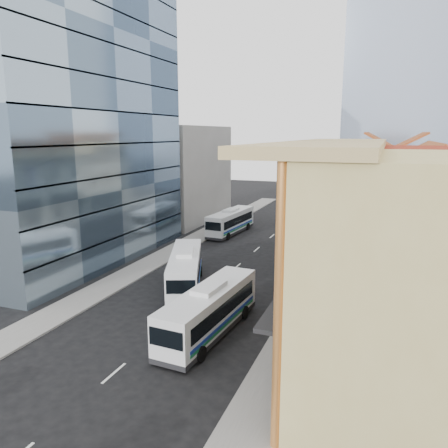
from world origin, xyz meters
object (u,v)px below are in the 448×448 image
at_px(bus_left_far, 231,221).
at_px(shophouse_tan, 393,276).
at_px(bus_left_near, 185,269).
at_px(bus_right, 209,309).
at_px(office_tower, 66,112).

bearing_deg(bus_left_far, shophouse_tan, -52.58).
bearing_deg(shophouse_tan, bus_left_near, 149.11).
relative_size(bus_left_near, bus_right, 1.00).
xyz_separation_m(shophouse_tan, bus_left_near, (-16.12, 9.65, -4.31)).
distance_m(bus_left_near, bus_left_far, 21.16).
bearing_deg(bus_left_near, bus_left_far, 77.34).
distance_m(shophouse_tan, office_tower, 35.19).
distance_m(shophouse_tan, bus_left_far, 36.49).
relative_size(office_tower, bus_left_near, 2.85).
xyz_separation_m(office_tower, bus_right, (20.09, -11.64, -13.31)).
bearing_deg(office_tower, bus_left_far, 55.18).
bearing_deg(shophouse_tan, bus_right, 167.78).
height_order(bus_left_far, bus_right, bus_right).
distance_m(office_tower, bus_right, 26.76).
bearing_deg(office_tower, shophouse_tan, -24.30).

